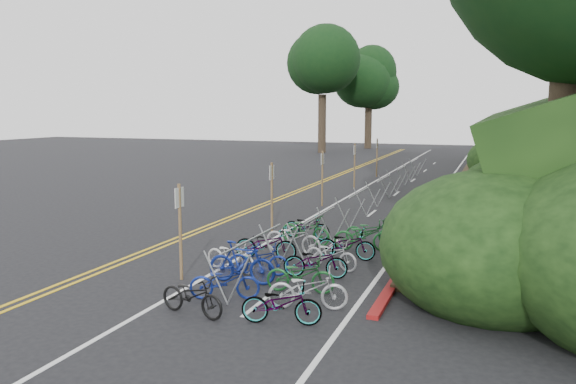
% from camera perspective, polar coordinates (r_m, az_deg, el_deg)
% --- Properties ---
extents(ground, '(120.00, 120.00, 0.00)m').
position_cam_1_polar(ground, '(15.84, -10.60, -7.59)').
color(ground, black).
rests_on(ground, ground).
extents(road_markings, '(7.47, 80.00, 0.01)m').
position_cam_1_polar(road_markings, '(24.61, 2.93, -1.76)').
color(road_markings, gold).
rests_on(road_markings, ground).
extents(red_curb, '(0.25, 28.00, 0.10)m').
position_cam_1_polar(red_curb, '(25.46, 15.20, -1.60)').
color(red_curb, maroon).
rests_on(red_curb, ground).
extents(bike_rack_front, '(1.17, 3.29, 1.24)m').
position_cam_1_polar(bike_rack_front, '(13.87, -3.34, -5.86)').
color(bike_rack_front, gray).
rests_on(bike_rack_front, ground).
extents(bike_racks_rest, '(1.14, 23.00, 1.17)m').
position_cam_1_polar(bike_racks_rest, '(26.69, 9.70, 0.77)').
color(bike_racks_rest, gray).
rests_on(bike_racks_rest, ground).
extents(signpost_near, '(0.08, 0.40, 2.48)m').
position_cam_1_polar(signpost_near, '(14.47, -10.91, -3.34)').
color(signpost_near, brown).
rests_on(signpost_near, ground).
extents(signposts_rest, '(0.08, 18.40, 2.50)m').
position_cam_1_polar(signposts_rest, '(28.13, 5.31, 2.42)').
color(signposts_rest, brown).
rests_on(signposts_rest, ground).
extents(bike_front, '(0.95, 1.72, 0.85)m').
position_cam_1_polar(bike_front, '(15.28, -5.85, -6.43)').
color(bike_front, beige).
rests_on(bike_front, ground).
extents(bike_valet, '(3.38, 9.33, 1.08)m').
position_cam_1_polar(bike_valet, '(15.35, 1.13, -6.20)').
color(bike_valet, black).
rests_on(bike_valet, ground).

